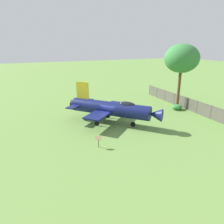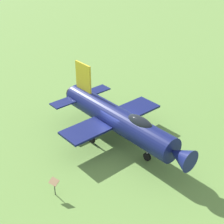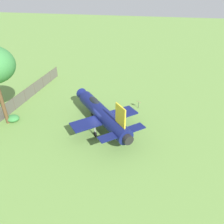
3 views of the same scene
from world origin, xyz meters
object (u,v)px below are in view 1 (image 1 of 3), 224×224
at_px(shrub_by_tree, 178,100).
at_px(shade_tree, 182,59).
at_px(display_jet, 113,109).
at_px(shrub_near_fence, 177,107).
at_px(info_plaque, 98,139).

bearing_deg(shrub_by_tree, shade_tree, 137.55).
distance_m(display_jet, shade_tree, 13.37).
distance_m(shade_tree, shrub_by_tree, 7.98).
height_order(display_jet, shrub_near_fence, display_jet).
xyz_separation_m(shrub_by_tree, info_plaque, (-9.73, 18.37, 0.37)).
bearing_deg(shrub_near_fence, info_plaque, 113.14).
xyz_separation_m(display_jet, shade_tree, (1.70, -11.98, 5.69)).
relative_size(shade_tree, info_plaque, 8.59).
bearing_deg(display_jet, info_plaque, -77.84).
bearing_deg(shrub_by_tree, display_jet, 106.62).
height_order(shade_tree, info_plaque, shade_tree).
bearing_deg(info_plaque, shade_tree, -65.94).
distance_m(display_jet, shrub_near_fence, 11.70).
relative_size(shrub_by_tree, info_plaque, 1.24).
xyz_separation_m(display_jet, shrub_near_fence, (1.21, -11.54, -1.55)).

